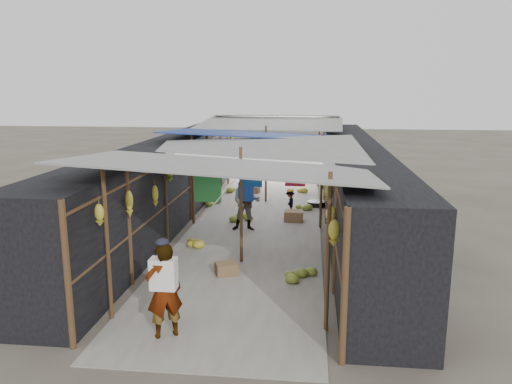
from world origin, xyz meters
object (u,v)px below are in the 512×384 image
at_px(black_basin, 316,204).
at_px(crate_near, 227,269).
at_px(vendor_elderly, 164,291).
at_px(shopper_blue, 246,202).
at_px(vendor_seated, 290,203).

bearing_deg(black_basin, crate_near, -106.66).
relative_size(black_basin, vendor_elderly, 0.38).
relative_size(crate_near, black_basin, 0.76).
bearing_deg(black_basin, vendor_elderly, -104.93).
bearing_deg(shopper_blue, vendor_elderly, -98.88).
distance_m(crate_near, black_basin, 6.63).
distance_m(shopper_blue, vendor_seated, 2.16).
height_order(crate_near, vendor_seated, vendor_seated).
relative_size(vendor_elderly, shopper_blue, 0.96).
height_order(black_basin, vendor_seated, vendor_seated).
bearing_deg(vendor_elderly, vendor_seated, -131.01).
bearing_deg(vendor_seated, shopper_blue, -42.88).
height_order(crate_near, vendor_elderly, vendor_elderly).
xyz_separation_m(black_basin, vendor_elderly, (-2.41, -9.04, 0.69)).
distance_m(crate_near, vendor_elderly, 2.82).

